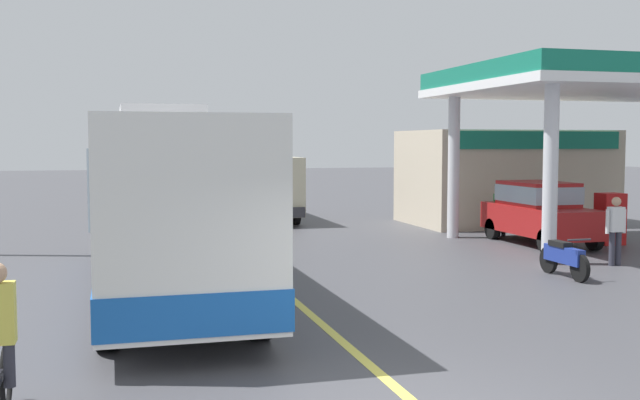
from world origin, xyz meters
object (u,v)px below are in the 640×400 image
at_px(coach_bus_main, 165,206).
at_px(pedestrian_near_pump, 501,207).
at_px(motorcycle_parked_forecourt, 564,257).
at_px(pedestrian_by_shop, 616,227).
at_px(car_trailing_behind_bus, 149,188).
at_px(car_at_pump, 539,210).
at_px(minibus_opposing_lane, 261,182).

height_order(coach_bus_main, pedestrian_near_pump, coach_bus_main).
xyz_separation_m(motorcycle_parked_forecourt, pedestrian_near_pump, (2.32, 7.01, 0.49)).
bearing_deg(coach_bus_main, pedestrian_by_shop, 3.40).
distance_m(coach_bus_main, car_trailing_behind_bus, 18.47).
relative_size(motorcycle_parked_forecourt, pedestrian_by_shop, 1.08).
bearing_deg(pedestrian_by_shop, car_at_pump, 84.72).
distance_m(minibus_opposing_lane, pedestrian_by_shop, 14.42).
xyz_separation_m(coach_bus_main, pedestrian_by_shop, (10.67, 0.63, -0.79)).
relative_size(coach_bus_main, pedestrian_near_pump, 6.65).
height_order(pedestrian_by_shop, car_trailing_behind_bus, car_trailing_behind_bus).
bearing_deg(car_at_pump, motorcycle_parked_forecourt, -116.17).
height_order(minibus_opposing_lane, pedestrian_by_shop, minibus_opposing_lane).
bearing_deg(car_at_pump, coach_bus_main, -157.34).
bearing_deg(pedestrian_near_pump, coach_bus_main, -148.87).
relative_size(car_at_pump, pedestrian_by_shop, 2.53).
bearing_deg(coach_bus_main, motorcycle_parked_forecourt, -3.00).
bearing_deg(pedestrian_by_shop, car_trailing_behind_bus, 119.59).
relative_size(coach_bus_main, car_trailing_behind_bus, 2.63).
bearing_deg(car_trailing_behind_bus, motorcycle_parked_forecourt, -67.05).
height_order(car_at_pump, pedestrian_by_shop, car_at_pump).
relative_size(minibus_opposing_lane, motorcycle_parked_forecourt, 3.41).
bearing_deg(minibus_opposing_lane, car_trailing_behind_bus, 130.03).
relative_size(minibus_opposing_lane, car_trailing_behind_bus, 1.46).
bearing_deg(pedestrian_near_pump, car_trailing_behind_bus, 130.99).
xyz_separation_m(pedestrian_by_shop, car_trailing_behind_bus, (-10.12, 17.81, 0.08)).
xyz_separation_m(minibus_opposing_lane, pedestrian_by_shop, (6.12, -13.05, -0.54)).
bearing_deg(car_trailing_behind_bus, coach_bus_main, -91.72).
xyz_separation_m(car_at_pump, minibus_opposing_lane, (-6.48, 9.08, 0.46)).
bearing_deg(motorcycle_parked_forecourt, car_trailing_behind_bus, 112.95).
bearing_deg(car_at_pump, pedestrian_near_pump, 94.70).
height_order(pedestrian_near_pump, pedestrian_by_shop, same).
xyz_separation_m(coach_bus_main, minibus_opposing_lane, (4.55, 13.68, -0.25)).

